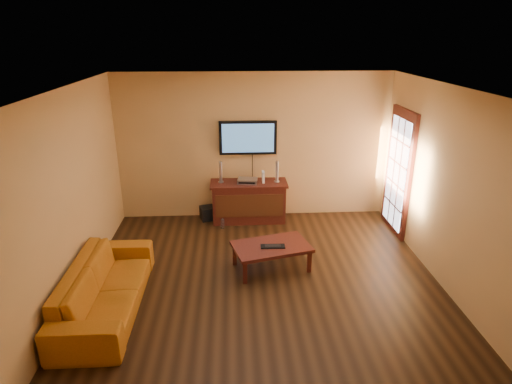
{
  "coord_description": "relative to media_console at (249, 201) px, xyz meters",
  "views": [
    {
      "loc": [
        -0.39,
        -5.16,
        3.35
      ],
      "look_at": [
        -0.05,
        0.8,
        1.1
      ],
      "focal_mm": 30.0,
      "sensor_mm": 36.0,
      "label": 1
    }
  ],
  "objects": [
    {
      "name": "ground_plane",
      "position": [
        0.11,
        -2.23,
        -0.38
      ],
      "size": [
        5.0,
        5.0,
        0.0
      ],
      "primitive_type": "plane",
      "color": "black",
      "rests_on": "ground"
    },
    {
      "name": "room_walls",
      "position": [
        0.11,
        -1.6,
        1.31
      ],
      "size": [
        5.0,
        5.0,
        5.0
      ],
      "color": "tan",
      "rests_on": "ground"
    },
    {
      "name": "french_door",
      "position": [
        2.56,
        -0.53,
        0.67
      ],
      "size": [
        0.07,
        1.02,
        2.22
      ],
      "color": "#3B130D",
      "rests_on": "ground"
    },
    {
      "name": "media_console",
      "position": [
        0.0,
        0.0,
        0.0
      ],
      "size": [
        1.41,
        0.54,
        0.75
      ],
      "color": "#3B130D",
      "rests_on": "ground"
    },
    {
      "name": "television",
      "position": [
        -0.0,
        0.23,
        1.16
      ],
      "size": [
        1.05,
        0.08,
        0.62
      ],
      "color": "black",
      "rests_on": "ground"
    },
    {
      "name": "coffee_table",
      "position": [
        0.26,
        -1.77,
        -0.04
      ],
      "size": [
        1.24,
        0.93,
        0.38
      ],
      "color": "#3B130D",
      "rests_on": "ground"
    },
    {
      "name": "sofa",
      "position": [
        -1.93,
        -2.65,
        0.04
      ],
      "size": [
        0.63,
        2.14,
        0.84
      ],
      "primitive_type": "imported",
      "rotation": [
        0.0,
        0.0,
        1.57
      ],
      "color": "#A85F12",
      "rests_on": "ground"
    },
    {
      "name": "speaker_left",
      "position": [
        -0.51,
        0.04,
        0.55
      ],
      "size": [
        0.11,
        0.11,
        0.39
      ],
      "color": "silver",
      "rests_on": "media_console"
    },
    {
      "name": "speaker_right",
      "position": [
        0.52,
        0.01,
        0.55
      ],
      "size": [
        0.11,
        0.11,
        0.39
      ],
      "color": "silver",
      "rests_on": "media_console"
    },
    {
      "name": "av_receiver",
      "position": [
        -0.02,
        -0.02,
        0.41
      ],
      "size": [
        0.38,
        0.3,
        0.08
      ],
      "primitive_type": "cube",
      "rotation": [
        0.0,
        0.0,
        -0.14
      ],
      "color": "silver",
      "rests_on": "media_console"
    },
    {
      "name": "game_console",
      "position": [
        0.27,
        0.0,
        0.48
      ],
      "size": [
        0.05,
        0.15,
        0.21
      ],
      "primitive_type": "cube",
      "rotation": [
        0.0,
        0.0,
        0.04
      ],
      "color": "white",
      "rests_on": "media_console"
    },
    {
      "name": "subwoofer",
      "position": [
        -0.78,
        0.07,
        -0.25
      ],
      "size": [
        0.32,
        0.32,
        0.25
      ],
      "primitive_type": "cube",
      "rotation": [
        0.0,
        0.0,
        0.31
      ],
      "color": "black",
      "rests_on": "ground"
    },
    {
      "name": "bottle",
      "position": [
        -0.49,
        -0.34,
        -0.29
      ],
      "size": [
        0.07,
        0.07,
        0.2
      ],
      "color": "white",
      "rests_on": "ground"
    },
    {
      "name": "keyboard",
      "position": [
        0.28,
        -1.82,
        0.01
      ],
      "size": [
        0.36,
        0.14,
        0.02
      ],
      "color": "black",
      "rests_on": "coffee_table"
    }
  ]
}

